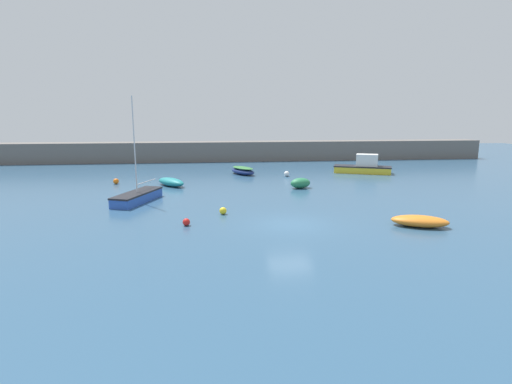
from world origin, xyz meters
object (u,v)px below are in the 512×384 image
Objects in this scene: mooring_buoy_white at (287,174)px; mooring_buoy_yellow at (223,211)px; mooring_buoy_red at (186,222)px; dinghy_near_pier at (300,183)px; open_tender_yellow at (420,221)px; rowboat_blue_near at (171,182)px; mooring_buoy_orange at (116,181)px; cabin_cruiser_white at (364,167)px; rowboat_with_red_cover at (243,171)px; sailboat_tall_mast at (137,196)px.

mooring_buoy_yellow is at bearing -115.02° from mooring_buoy_white.
mooring_buoy_red is at bearing -117.78° from mooring_buoy_white.
open_tender_yellow is (3.98, -12.45, -0.12)m from dinghy_near_pier.
dinghy_near_pier is 0.62× the size of open_tender_yellow.
mooring_buoy_white is at bearing -107.10° from rowboat_blue_near.
open_tender_yellow is at bearing -7.44° from mooring_buoy_red.
rowboat_blue_near reaches higher than mooring_buoy_orange.
open_tender_yellow reaches higher than mooring_buoy_orange.
dinghy_near_pier is at bearing -90.85° from mooring_buoy_white.
cabin_cruiser_white reaches higher than open_tender_yellow.
mooring_buoy_yellow is (-6.88, -8.36, -0.21)m from dinghy_near_pier.
rowboat_with_red_cover reaches higher than rowboat_blue_near.
cabin_cruiser_white is at bearing 9.16° from mooring_buoy_orange.
sailboat_tall_mast is at bearing 143.93° from mooring_buoy_yellow.
rowboat_with_red_cover is at bearing -46.79° from open_tender_yellow.
dinghy_near_pier is at bearing 64.81° from cabin_cruiser_white.
dinghy_near_pier is 4.54× the size of mooring_buoy_yellow.
dinghy_near_pier is 9.49m from rowboat_with_red_cover.
open_tender_yellow is 8.00× the size of mooring_buoy_red.
mooring_buoy_orange is at bearing 80.81° from rowboat_with_red_cover.
cabin_cruiser_white is 14.85× the size of mooring_buoy_red.
cabin_cruiser_white reaches higher than dinghy_near_pier.
rowboat_blue_near reaches higher than mooring_buoy_yellow.
mooring_buoy_yellow is (-15.64, -16.34, -0.48)m from cabin_cruiser_white.
rowboat_blue_near is 6.46× the size of mooring_buoy_white.
sailboat_tall_mast is 18.84m from open_tender_yellow.
rowboat_with_red_cover is (-4.22, 8.50, -0.03)m from dinghy_near_pier.
dinghy_near_pier is 6.60m from mooring_buoy_white.
rowboat_with_red_cover reaches higher than open_tender_yellow.
sailboat_tall_mast is 16.75m from mooring_buoy_white.
open_tender_yellow is at bearing -78.48° from mooring_buoy_white.
mooring_buoy_yellow is at bearing 47.91° from mooring_buoy_red.
cabin_cruiser_white is at bearing 9.08° from mooring_buoy_white.
rowboat_blue_near is 7.71× the size of mooring_buoy_yellow.
sailboat_tall_mast reaches higher than open_tender_yellow.
sailboat_tall_mast is 14.78× the size of mooring_buoy_orange.
mooring_buoy_white is 16.51m from mooring_buoy_yellow.
mooring_buoy_red is (-17.80, -18.73, -0.50)m from cabin_cruiser_white.
mooring_buoy_red is (3.83, -6.74, -0.19)m from sailboat_tall_mast.
rowboat_with_red_cover is at bearing -81.41° from dinghy_near_pier.
dinghy_near_pier reaches higher than mooring_buoy_white.
mooring_buoy_yellow is (2.15, 2.38, 0.02)m from mooring_buoy_red.
rowboat_with_red_cover is 6.99× the size of mooring_buoy_white.
sailboat_tall_mast is 17.77× the size of mooring_buoy_red.
dinghy_near_pier is at bearing -139.93° from rowboat_blue_near.
mooring_buoy_white is (0.10, 6.60, -0.17)m from dinghy_near_pier.
mooring_buoy_white is (12.96, 10.60, -0.13)m from sailboat_tall_mast.
sailboat_tall_mast is 1.96× the size of rowboat_with_red_cover.
mooring_buoy_red is at bearing 14.40° from open_tender_yellow.
rowboat_blue_near is at bearing 98.78° from mooring_buoy_red.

